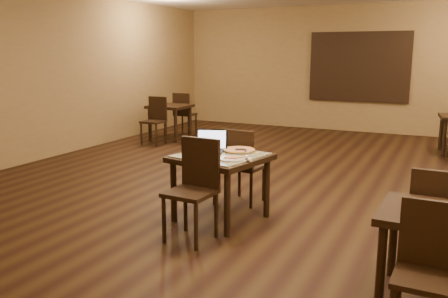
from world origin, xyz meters
The scene contains 20 objects.
ground centered at (0.00, 0.00, 0.00)m, with size 10.00×10.00×0.00m, color black.
wall_back centered at (0.00, 5.00, 1.50)m, with size 8.00×0.02×3.00m, color olive.
wall_left centered at (-4.00, 0.00, 1.50)m, with size 0.02×10.00×3.00m, color olive.
mural centered at (0.50, 4.96, 1.55)m, with size 2.34×0.05×1.64m.
tiled_table centered at (0.27, -2.01, 0.66)m, with size 1.09×1.09×0.76m.
chair_main_near centered at (0.28, -2.61, 0.58)m, with size 0.48×0.48×1.04m.
chair_main_far centered at (0.27, -1.39, 0.54)m, with size 0.45×0.45×0.96m.
laptop centered at (0.07, -1.90, 0.83)m, with size 0.42×0.39×0.25m.
plate centered at (0.49, -2.19, 0.77)m, with size 0.28×0.28×0.02m, color white.
pizza_slice centered at (0.49, -2.19, 0.79)m, with size 0.18×0.18×0.02m, color beige, non-canonical shape.
pizza_pan centered at (0.39, -1.77, 0.77)m, with size 0.34×0.34×0.01m, color silver.
pizza_whole centered at (0.39, -1.77, 0.78)m, with size 0.37×0.37×0.03m.
spatula centered at (0.41, -1.79, 0.79)m, with size 0.11×0.27×0.01m, color silver.
napkin_roll centered at (0.67, -2.15, 0.78)m, with size 0.14×0.16×0.04m.
other_table_b centered at (-3.00, 2.12, 0.63)m, with size 0.83×0.83×0.76m.
other_table_b_chair_near centered at (-3.00, 1.55, 0.55)m, with size 0.44×0.44×0.98m.
other_table_b_chair_far centered at (-3.00, 2.69, 0.55)m, with size 0.44×0.44×0.98m.
other_table_c centered at (2.52, -2.95, 0.60)m, with size 0.79×0.79×0.72m.
other_table_c_chair_near centered at (2.52, -3.49, 0.53)m, with size 0.42×0.42×0.94m.
other_table_c_chair_far centered at (2.52, -2.40, 0.53)m, with size 0.42×0.42×0.94m.
Camera 1 is at (2.58, -6.68, 1.89)m, focal length 38.00 mm.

